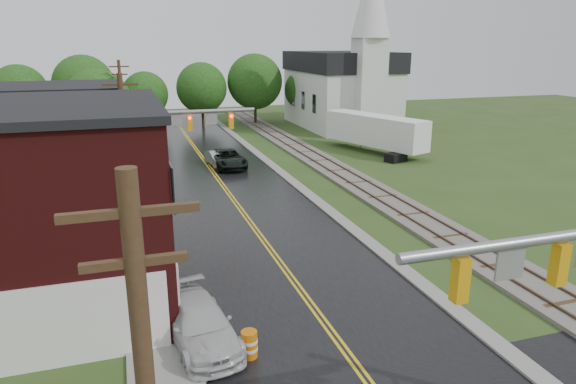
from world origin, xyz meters
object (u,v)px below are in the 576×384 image
utility_pole_b (127,154)px  pickup_white (200,324)px  suv_dark (228,159)px  construction_barrel (249,344)px  church (344,81)px  traffic_signal_far (178,131)px  utility_pole_c (123,107)px  tree_left_c (34,118)px  sedan_silver (217,159)px  tree_left_e (100,105)px  semi_trailer (375,131)px

utility_pole_b → pickup_white: utility_pole_b is taller
utility_pole_b → suv_dark: 17.29m
suv_dark → construction_barrel: bearing=-102.2°
church → traffic_signal_far: (-23.47, -26.74, -0.86)m
utility_pole_b → utility_pole_c: (0.00, 22.00, 0.00)m
church → pickup_white: church is taller
construction_barrel → utility_pole_c: bearing=95.6°
tree_left_c → sedan_silver: bearing=-9.1°
tree_left_e → suv_dark: size_ratio=1.46×
semi_trailer → suv_dark: bearing=-173.4°
sedan_silver → construction_barrel: bearing=-105.5°
sedan_silver → pickup_white: size_ratio=0.75×
church → tree_left_c: 36.59m
church → pickup_white: 50.53m
traffic_signal_far → construction_barrel: size_ratio=7.31×
semi_trailer → construction_barrel: (-19.98, -29.82, -1.70)m
church → construction_barrel: (-23.31, -45.20, -5.33)m
utility_pole_c → sedan_silver: 10.76m
tree_left_e → pickup_white: (4.05, -35.90, -4.06)m
traffic_signal_far → sedan_silver: bearing=68.0°
sedan_silver → semi_trailer: 15.96m
sedan_silver → construction_barrel: size_ratio=3.83×
utility_pole_b → tree_left_e: (-2.05, 23.90, 0.09)m
tree_left_c → sedan_silver: size_ratio=1.99×
tree_left_e → pickup_white: size_ratio=1.58×
suv_dark → sedan_silver: suv_dark is taller
church → suv_dark: 25.67m
utility_pole_b → tree_left_e: 23.99m
sedan_silver → pickup_white: (-5.60, -27.56, 0.12)m
sedan_silver → utility_pole_c: bearing=132.3°
semi_trailer → utility_pole_b: bearing=-145.1°
utility_pole_c → sedan_silver: utility_pole_c is taller
utility_pole_c → sedan_silver: (7.60, -6.44, -4.09)m
utility_pole_c → tree_left_e: utility_pole_c is taller
traffic_signal_far → suv_dark: 11.63m
tree_left_c → utility_pole_b: bearing=-68.5°
sedan_silver → semi_trailer: bearing=-4.6°
traffic_signal_far → suv_dark: size_ratio=1.31×
traffic_signal_far → semi_trailer: 23.28m
tree_left_e → construction_barrel: 38.01m
traffic_signal_far → construction_barrel: traffic_signal_far is taller
church → semi_trailer: 16.15m
tree_left_c → sedan_silver: tree_left_c is taller
construction_barrel → tree_left_c: bearing=108.6°
utility_pole_b → construction_barrel: bearing=-75.5°
tree_left_c → pickup_white: tree_left_c is taller
sedan_silver → semi_trailer: semi_trailer is taller
traffic_signal_far → tree_left_e: 19.65m
utility_pole_c → semi_trailer: utility_pole_c is taller
utility_pole_c → tree_left_c: (-7.05, -4.10, -0.21)m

